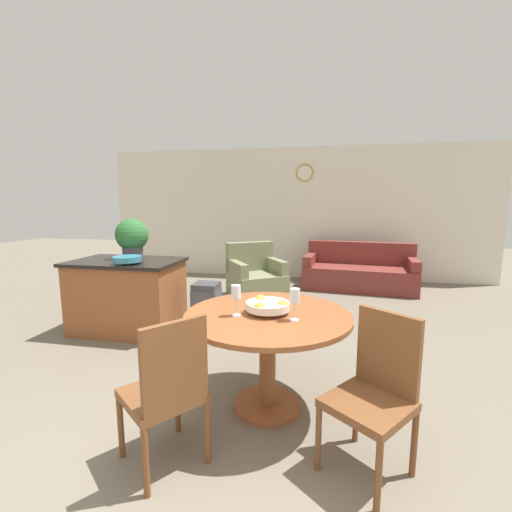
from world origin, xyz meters
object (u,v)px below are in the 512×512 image
at_px(wine_glass_left, 236,293).
at_px(kitchen_island, 128,295).
at_px(wine_glass_right, 295,297).
at_px(teal_bowl, 127,259).
at_px(trash_bin, 207,308).
at_px(armchair, 256,279).
at_px(dining_chair_near_right, 376,387).
at_px(potted_plant, 132,237).
at_px(fruit_bowl, 268,306).
at_px(couch, 359,273).
at_px(dining_chair_near_left, 167,387).
at_px(dining_table, 268,335).

distance_m(wine_glass_left, kitchen_island, 2.27).
height_order(wine_glass_right, teal_bowl, wine_glass_right).
distance_m(trash_bin, armchair, 1.79).
distance_m(dining_chair_near_right, armchair, 3.91).
bearing_deg(potted_plant, wine_glass_left, -41.55).
distance_m(fruit_bowl, kitchen_island, 2.37).
relative_size(potted_plant, armchair, 0.43).
relative_size(wine_glass_right, kitchen_island, 0.18).
bearing_deg(couch, wine_glass_right, -95.10).
xyz_separation_m(dining_chair_near_left, fruit_bowl, (0.47, 0.71, 0.30)).
xyz_separation_m(fruit_bowl, potted_plant, (-1.94, 1.43, 0.34)).
bearing_deg(dining_chair_near_left, wine_glass_left, 15.91).
bearing_deg(potted_plant, dining_table, -36.31).
xyz_separation_m(wine_glass_right, teal_bowl, (-2.00, 1.18, 0.01)).
bearing_deg(couch, dining_chair_near_right, -87.92).
bearing_deg(fruit_bowl, dining_chair_near_right, -33.34).
distance_m(dining_chair_near_right, fruit_bowl, 0.91).
height_order(fruit_bowl, kitchen_island, kitchen_island).
xyz_separation_m(dining_chair_near_left, teal_bowl, (-1.32, 1.77, 0.43)).
bearing_deg(potted_plant, dining_chair_near_left, -55.56).
distance_m(kitchen_island, couch, 4.09).
xyz_separation_m(teal_bowl, trash_bin, (0.82, 0.33, -0.63)).
relative_size(couch, armchair, 1.79).
bearing_deg(teal_bowl, couch, 46.32).
relative_size(wine_glass_right, couch, 0.11).
height_order(potted_plant, couch, potted_plant).
xyz_separation_m(kitchen_island, teal_bowl, (0.16, -0.22, 0.49)).
distance_m(dining_table, fruit_bowl, 0.23).
height_order(fruit_bowl, wine_glass_left, wine_glass_left).
distance_m(teal_bowl, potted_plant, 0.44).
height_order(wine_glass_left, armchair, wine_glass_left).
bearing_deg(trash_bin, kitchen_island, -173.80).
height_order(dining_chair_near_right, teal_bowl, teal_bowl).
distance_m(dining_chair_near_right, kitchen_island, 3.19).
relative_size(kitchen_island, potted_plant, 2.61).
height_order(couch, armchair, armchair).
distance_m(dining_chair_near_right, wine_glass_right, 0.74).
relative_size(dining_table, potted_plant, 2.51).
relative_size(dining_table, kitchen_island, 0.96).
bearing_deg(dining_chair_near_right, wine_glass_right, 3.81).
bearing_deg(fruit_bowl, dining_chair_near_left, -123.61).
xyz_separation_m(wine_glass_left, trash_bin, (-0.76, 1.49, -0.62)).
xyz_separation_m(dining_table, kitchen_island, (-1.95, 1.28, -0.14)).
height_order(dining_table, kitchen_island, kitchen_island).
xyz_separation_m(teal_bowl, couch, (2.85, 2.99, -0.65)).
height_order(kitchen_island, couch, kitchen_island).
height_order(dining_table, teal_bowl, teal_bowl).
xyz_separation_m(kitchen_island, potted_plant, (0.02, 0.14, 0.71)).
xyz_separation_m(dining_table, teal_bowl, (-1.79, 1.06, 0.35)).
relative_size(dining_chair_near_right, couch, 0.46).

